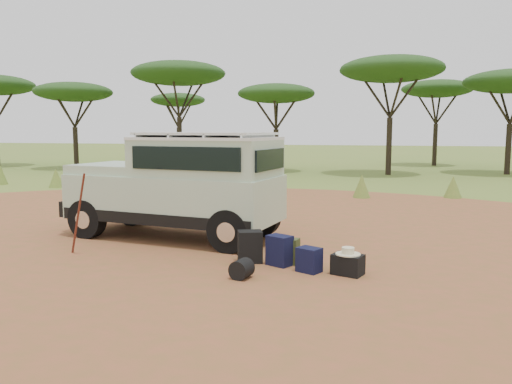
% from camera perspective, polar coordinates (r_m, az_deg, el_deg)
% --- Properties ---
extents(ground, '(140.00, 140.00, 0.00)m').
position_cam_1_polar(ground, '(9.71, -8.09, -6.54)').
color(ground, olive).
rests_on(ground, ground).
extents(dirt_clearing, '(23.00, 23.00, 0.01)m').
position_cam_1_polar(dirt_clearing, '(9.71, -8.09, -6.52)').
color(dirt_clearing, '#974B31').
rests_on(dirt_clearing, ground).
extents(grass_fringe, '(36.60, 1.60, 0.90)m').
position_cam_1_polar(grass_fringe, '(17.85, 2.73, 1.04)').
color(grass_fringe, olive).
rests_on(grass_fringe, ground).
extents(acacia_treeline, '(46.70, 13.20, 6.26)m').
position_cam_1_polar(acacia_treeline, '(28.81, 8.50, 12.15)').
color(acacia_treeline, black).
rests_on(acacia_treeline, ground).
extents(safari_vehicle, '(4.80, 2.48, 2.23)m').
position_cam_1_polar(safari_vehicle, '(10.61, -8.64, 0.51)').
color(safari_vehicle, '#A7BEA2').
rests_on(safari_vehicle, ground).
extents(walking_staff, '(0.52, 0.28, 1.52)m').
position_cam_1_polar(walking_staff, '(9.61, -19.66, -2.41)').
color(walking_staff, maroon).
rests_on(walking_staff, ground).
extents(backpack_black, '(0.49, 0.43, 0.56)m').
position_cam_1_polar(backpack_black, '(8.63, -0.69, -6.29)').
color(backpack_black, black).
rests_on(backpack_black, ground).
extents(backpack_navy, '(0.48, 0.43, 0.52)m').
position_cam_1_polar(backpack_navy, '(8.46, 2.71, -6.71)').
color(backpack_navy, black).
rests_on(backpack_navy, ground).
extents(backpack_olive, '(0.35, 0.28, 0.45)m').
position_cam_1_polar(backpack_olive, '(8.59, 3.81, -6.77)').
color(backpack_olive, '#3A4821').
rests_on(backpack_olive, ground).
extents(duffel_navy, '(0.44, 0.40, 0.40)m').
position_cam_1_polar(duffel_navy, '(8.13, 6.09, -7.74)').
color(duffel_navy, black).
rests_on(duffel_navy, ground).
extents(hard_case, '(0.55, 0.47, 0.33)m').
position_cam_1_polar(hard_case, '(8.08, 10.44, -8.17)').
color(hard_case, black).
rests_on(hard_case, ground).
extents(stuff_sack, '(0.37, 0.37, 0.31)m').
position_cam_1_polar(stuff_sack, '(7.76, -1.65, -8.80)').
color(stuff_sack, black).
rests_on(stuff_sack, ground).
extents(safari_hat, '(0.39, 0.39, 0.12)m').
position_cam_1_polar(safari_hat, '(8.03, 10.47, -6.74)').
color(safari_hat, beige).
rests_on(safari_hat, hard_case).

